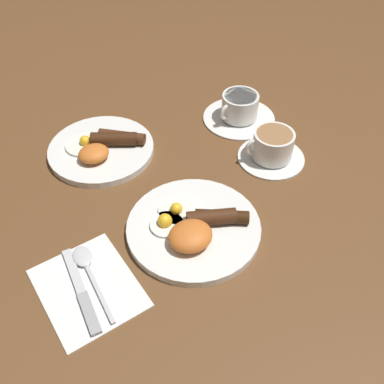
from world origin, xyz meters
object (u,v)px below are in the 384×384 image
at_px(spoon, 86,264).
at_px(teacup_near, 272,148).
at_px(breakfast_plate_near, 194,227).
at_px(breakfast_plate_far, 102,148).
at_px(knife, 82,294).
at_px(teacup_far, 239,110).

bearing_deg(spoon, teacup_near, -79.98).
bearing_deg(breakfast_plate_near, breakfast_plate_far, 102.35).
distance_m(breakfast_plate_near, knife, 0.22).
bearing_deg(teacup_far, teacup_near, -96.98).
relative_size(teacup_far, knife, 0.97).
bearing_deg(teacup_far, spoon, -153.41).
xyz_separation_m(teacup_near, spoon, (-0.44, -0.08, -0.02)).
distance_m(knife, spoon, 0.06).
bearing_deg(teacup_near, knife, -164.53).
bearing_deg(spoon, breakfast_plate_far, -26.18).
relative_size(teacup_near, teacup_far, 0.84).
bearing_deg(teacup_far, breakfast_plate_near, -136.16).
distance_m(teacup_near, knife, 0.48).
height_order(teacup_far, spoon, teacup_far).
bearing_deg(knife, teacup_near, -71.70).
relative_size(breakfast_plate_near, teacup_far, 1.44).
bearing_deg(spoon, knife, 154.37).
distance_m(breakfast_plate_near, spoon, 0.20).
height_order(teacup_far, knife, teacup_far).
relative_size(breakfast_plate_near, breakfast_plate_far, 1.07).
height_order(breakfast_plate_near, knife, breakfast_plate_near).
xyz_separation_m(teacup_far, spoon, (-0.45, -0.23, -0.02)).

